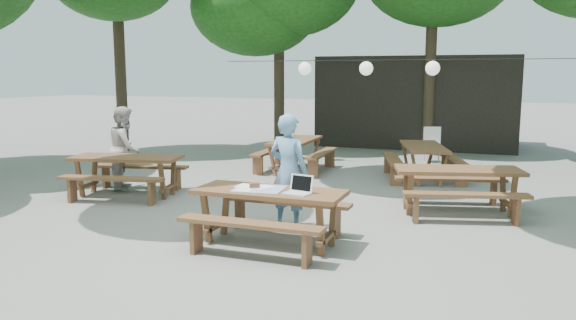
% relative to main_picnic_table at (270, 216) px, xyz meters
% --- Properties ---
extents(ground, '(80.00, 80.00, 0.00)m').
position_rel_main_picnic_table_xyz_m(ground, '(-0.13, 1.05, -0.39)').
color(ground, slate).
rests_on(ground, ground).
extents(pavilion, '(6.00, 3.00, 2.80)m').
position_rel_main_picnic_table_xyz_m(pavilion, '(0.37, 11.55, 1.01)').
color(pavilion, black).
rests_on(pavilion, ground).
extents(main_picnic_table, '(2.00, 1.58, 0.75)m').
position_rel_main_picnic_table_xyz_m(main_picnic_table, '(0.00, 0.00, 0.00)').
color(main_picnic_table, '#543B1D').
rests_on(main_picnic_table, ground).
extents(picnic_table_nw, '(2.18, 1.94, 0.75)m').
position_rel_main_picnic_table_xyz_m(picnic_table_nw, '(-3.67, 1.88, 0.00)').
color(picnic_table_nw, '#543B1D').
rests_on(picnic_table_nw, ground).
extents(picnic_table_ne, '(2.25, 2.02, 0.75)m').
position_rel_main_picnic_table_xyz_m(picnic_table_ne, '(2.23, 2.66, 0.00)').
color(picnic_table_ne, '#543B1D').
rests_on(picnic_table_ne, ground).
extents(picnic_table_far_w, '(1.66, 2.03, 0.75)m').
position_rel_main_picnic_table_xyz_m(picnic_table_far_w, '(-1.64, 5.54, 0.00)').
color(picnic_table_far_w, '#543B1D').
rests_on(picnic_table_far_w, ground).
extents(picnic_table_far_e, '(2.04, 2.26, 0.75)m').
position_rel_main_picnic_table_xyz_m(picnic_table_far_e, '(1.33, 5.47, 0.00)').
color(picnic_table_far_e, '#543B1D').
rests_on(picnic_table_far_e, ground).
extents(woman, '(0.69, 0.51, 1.71)m').
position_rel_main_picnic_table_xyz_m(woman, '(-0.05, 0.86, 0.47)').
color(woman, '#70A1CD').
rests_on(woman, ground).
extents(second_person, '(0.90, 0.99, 1.64)m').
position_rel_main_picnic_table_xyz_m(second_person, '(-4.13, 2.47, 0.43)').
color(second_person, beige).
rests_on(second_person, ground).
extents(plastic_chair, '(0.56, 0.56, 0.90)m').
position_rel_main_picnic_table_xyz_m(plastic_chair, '(1.25, 8.05, -0.13)').
color(plastic_chair, silver).
rests_on(plastic_chair, ground).
extents(laptop, '(0.37, 0.32, 0.24)m').
position_rel_main_picnic_table_xyz_m(laptop, '(0.45, -0.07, 0.42)').
color(laptop, white).
rests_on(laptop, main_picnic_table).
extents(tabletop_clutter, '(0.71, 0.61, 0.08)m').
position_rel_main_picnic_table_xyz_m(tabletop_clutter, '(-0.18, 0.01, 0.37)').
color(tabletop_clutter, '#3561B7').
rests_on(tabletop_clutter, main_picnic_table).
extents(paper_lanterns, '(9.00, 0.34, 0.38)m').
position_rel_main_picnic_table_xyz_m(paper_lanterns, '(-0.31, 7.05, 2.02)').
color(paper_lanterns, black).
rests_on(paper_lanterns, ground).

